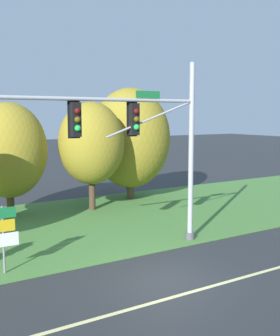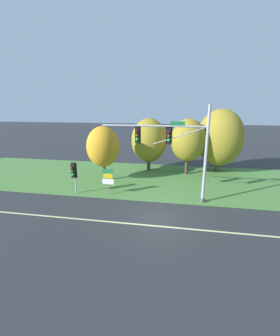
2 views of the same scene
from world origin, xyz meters
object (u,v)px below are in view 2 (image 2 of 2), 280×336
at_px(tree_nearest_road, 103,147).
at_px(tree_behind_signpost, 188,140).
at_px(pedestrian_signal_near_kerb, 74,172).
at_px(route_sign_post, 108,178).
at_px(traffic_signal_mast, 177,145).
at_px(tree_mid_verge, 220,138).
at_px(tree_left_of_mast, 149,140).

xyz_separation_m(tree_nearest_road, tree_behind_signpost, (8.34, 3.70, 0.31)).
distance_m(pedestrian_signal_near_kerb, route_sign_post, 2.95).
xyz_separation_m(traffic_signal_mast, tree_mid_verge, (4.69, 9.28, -0.65)).
bearing_deg(pedestrian_signal_near_kerb, tree_left_of_mast, 58.43).
distance_m(tree_nearest_road, tree_mid_verge, 13.12).
height_order(pedestrian_signal_near_kerb, tree_left_of_mast, tree_left_of_mast).
bearing_deg(route_sign_post, tree_behind_signpost, 47.15).
bearing_deg(tree_mid_verge, pedestrian_signal_near_kerb, -144.42).
height_order(tree_left_of_mast, tree_behind_signpost, tree_behind_signpost).
xyz_separation_m(pedestrian_signal_near_kerb, tree_left_of_mast, (5.26, 8.56, 1.55)).
bearing_deg(pedestrian_signal_near_kerb, tree_mid_verge, 35.58).
distance_m(pedestrian_signal_near_kerb, tree_mid_verge, 16.36).
relative_size(pedestrian_signal_near_kerb, tree_behind_signpost, 0.45).
height_order(pedestrian_signal_near_kerb, tree_behind_signpost, tree_behind_signpost).
relative_size(pedestrian_signal_near_kerb, tree_mid_verge, 0.39).
relative_size(traffic_signal_mast, tree_behind_signpost, 1.35).
height_order(tree_nearest_road, tree_behind_signpost, tree_behind_signpost).
distance_m(traffic_signal_mast, tree_nearest_road, 8.24).
relative_size(tree_left_of_mast, tree_mid_verge, 0.85).
bearing_deg(tree_left_of_mast, tree_mid_verge, 6.44).
bearing_deg(tree_nearest_road, tree_behind_signpost, 23.94).
height_order(tree_nearest_road, tree_left_of_mast, tree_left_of_mast).
xyz_separation_m(route_sign_post, tree_left_of_mast, (2.38, 8.16, 2.06)).
relative_size(tree_nearest_road, tree_left_of_mast, 0.91).
xyz_separation_m(route_sign_post, tree_mid_verge, (10.34, 9.06, 2.43)).
bearing_deg(route_sign_post, pedestrian_signal_near_kerb, -172.21).
relative_size(route_sign_post, tree_left_of_mast, 0.39).
bearing_deg(traffic_signal_mast, route_sign_post, 177.78).
bearing_deg(tree_behind_signpost, route_sign_post, -132.85).
height_order(route_sign_post, tree_nearest_road, tree_nearest_road).
height_order(route_sign_post, tree_mid_verge, tree_mid_verge).
bearing_deg(tree_mid_verge, route_sign_post, -138.76).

